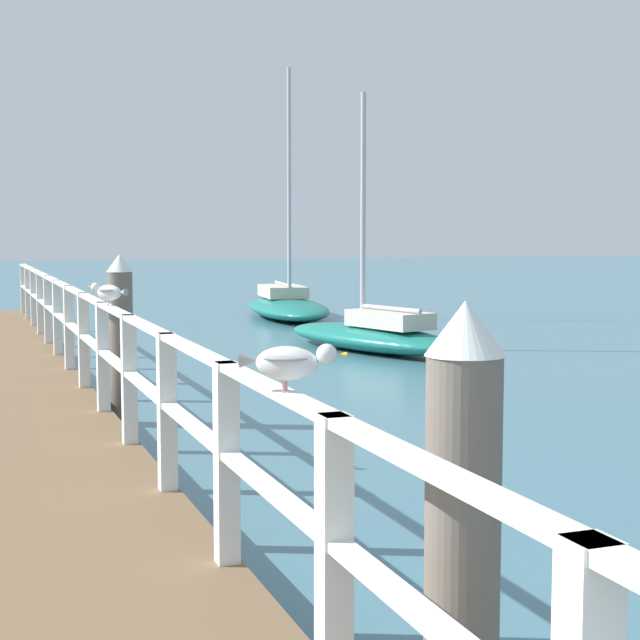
% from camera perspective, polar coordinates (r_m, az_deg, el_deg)
% --- Properties ---
extents(pier_railing, '(0.12, 22.71, 1.10)m').
position_cam_1_polar(pier_railing, '(11.62, -13.62, -0.53)').
color(pier_railing, silver).
rests_on(pier_railing, pier_deck).
extents(dock_piling_near, '(0.29, 0.29, 1.96)m').
position_cam_1_polar(dock_piling_near, '(3.74, 8.28, -13.89)').
color(dock_piling_near, '#6B6056').
rests_on(dock_piling_near, ground_plane).
extents(dock_piling_far, '(0.29, 0.29, 1.96)m').
position_cam_1_polar(dock_piling_far, '(11.37, -11.53, -1.12)').
color(dock_piling_far, '#6B6056').
rests_on(dock_piling_far, ground_plane).
extents(seagull_foreground, '(0.43, 0.29, 0.21)m').
position_cam_1_polar(seagull_foreground, '(4.24, -1.82, -2.42)').
color(seagull_foreground, white).
rests_on(seagull_foreground, pier_railing).
extents(seagull_background, '(0.33, 0.40, 0.21)m').
position_cam_1_polar(seagull_background, '(9.46, -12.22, 1.63)').
color(seagull_background, white).
rests_on(seagull_background, pier_railing).
extents(boat_0, '(2.63, 4.87, 4.80)m').
position_cam_1_polar(boat_0, '(18.26, 3.07, -0.84)').
color(boat_0, '#197266').
rests_on(boat_0, ground_plane).
extents(boat_1, '(2.53, 5.77, 6.33)m').
position_cam_1_polar(boat_1, '(25.41, -1.94, 0.87)').
color(boat_1, '#197266').
rests_on(boat_1, ground_plane).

